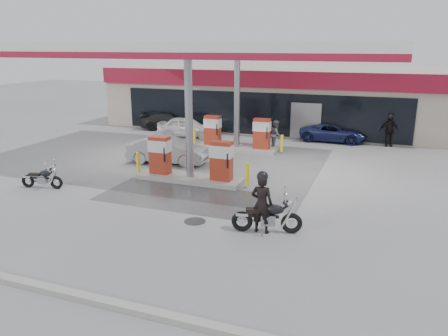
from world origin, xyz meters
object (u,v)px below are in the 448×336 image
(pump_island_far, at_px, (237,137))
(attendant, at_px, (276,134))
(pump_island_near, at_px, (190,164))
(hatchback_silver, at_px, (168,150))
(parked_motorcycle, at_px, (42,179))
(sedan_white, at_px, (187,127))
(biker_walking, at_px, (389,131))
(parked_car_left, at_px, (170,121))
(parked_car_right, at_px, (333,132))
(biker_main, at_px, (262,204))
(main_motorcycle, at_px, (268,217))

(pump_island_far, distance_m, attendant, 2.19)
(pump_island_near, bearing_deg, hatchback_silver, 135.00)
(hatchback_silver, bearing_deg, parked_motorcycle, 146.31)
(pump_island_far, bearing_deg, parked_motorcycle, -119.31)
(pump_island_near, xyz_separation_m, sedan_white, (-4.02, 8.20, -0.10))
(pump_island_far, xyz_separation_m, biker_walking, (7.71, 3.80, 0.17))
(parked_motorcycle, bearing_deg, hatchback_silver, 48.99)
(attendant, xyz_separation_m, hatchback_silver, (-4.14, -4.80, -0.15))
(biker_walking, bearing_deg, pump_island_near, -142.07)
(parked_car_left, bearing_deg, attendant, -125.12)
(pump_island_near, height_order, parked_car_right, pump_island_near)
(biker_main, bearing_deg, pump_island_near, -43.90)
(pump_island_far, height_order, parked_motorcycle, pump_island_far)
(attendant, relative_size, parked_car_right, 0.41)
(pump_island_far, relative_size, sedan_white, 1.43)
(hatchback_silver, bearing_deg, parked_car_right, -46.22)
(attendant, distance_m, biker_walking, 6.41)
(parked_car_right, bearing_deg, parked_motorcycle, 143.39)
(parked_car_left, distance_m, biker_walking, 13.80)
(parked_car_left, bearing_deg, biker_main, -158.32)
(main_motorcycle, xyz_separation_m, attendant, (-2.48, 10.98, 0.30))
(biker_main, bearing_deg, hatchback_silver, -44.36)
(main_motorcycle, distance_m, biker_main, 0.46)
(pump_island_near, distance_m, attendant, 7.26)
(parked_car_right, bearing_deg, biker_walking, -93.61)
(biker_main, distance_m, sedan_white, 14.76)
(parked_motorcycle, xyz_separation_m, attendant, (6.99, 9.99, 0.39))
(parked_car_right, bearing_deg, hatchback_silver, 138.85)
(parked_car_right, bearing_deg, parked_car_left, 90.13)
(pump_island_far, bearing_deg, hatchback_silver, -120.07)
(sedan_white, distance_m, parked_car_right, 8.85)
(parked_motorcycle, distance_m, hatchback_silver, 5.92)
(main_motorcycle, bearing_deg, hatchback_silver, 122.16)
(pump_island_near, bearing_deg, parked_motorcycle, -149.36)
(pump_island_near, xyz_separation_m, parked_car_left, (-6.09, 10.00, -0.14))
(pump_island_near, relative_size, biker_main, 2.83)
(pump_island_far, xyz_separation_m, attendant, (1.94, 1.00, 0.07))
(main_motorcycle, xyz_separation_m, biker_main, (-0.19, -0.05, 0.42))
(pump_island_near, xyz_separation_m, hatchback_silver, (-2.20, 2.20, -0.07))
(pump_island_far, height_order, sedan_white, pump_island_far)
(hatchback_silver, bearing_deg, biker_walking, -57.44)
(biker_walking, bearing_deg, sedan_white, 173.88)
(hatchback_silver, relative_size, parked_car_left, 0.99)
(pump_island_near, height_order, biker_walking, pump_island_near)
(pump_island_far, height_order, hatchback_silver, pump_island_far)
(main_motorcycle, relative_size, parked_motorcycle, 1.23)
(hatchback_silver, bearing_deg, main_motorcycle, -138.00)
(main_motorcycle, relative_size, biker_main, 1.16)
(parked_motorcycle, bearing_deg, sedan_white, 72.48)
(parked_car_right, xyz_separation_m, biker_walking, (3.06, -0.20, 0.34))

